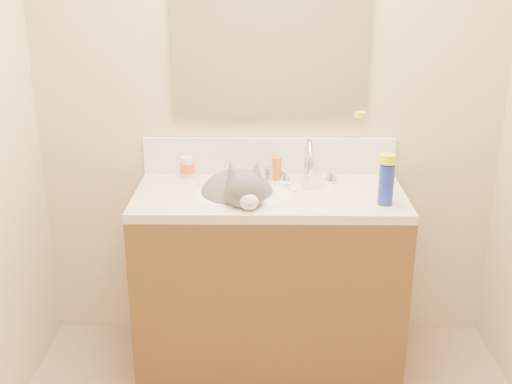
{
  "coord_description": "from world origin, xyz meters",
  "views": [
    {
      "loc": [
        -0.03,
        -1.7,
        1.83
      ],
      "look_at": [
        -0.06,
        0.92,
        0.88
      ],
      "focal_mm": 45.0,
      "sensor_mm": 36.0,
      "label": 1
    }
  ],
  "objects_px": {
    "faucet": "(309,165)",
    "cat": "(239,197)",
    "silver_jar": "(270,173)",
    "pill_bottle": "(187,167)",
    "spray_can": "(386,185)",
    "basin": "(243,209)",
    "amber_bottle": "(277,168)",
    "vanity_cabinet": "(269,283)"
  },
  "relations": [
    {
      "from": "faucet",
      "to": "cat",
      "type": "relative_size",
      "value": 0.56
    },
    {
      "from": "cat",
      "to": "silver_jar",
      "type": "height_order",
      "value": "cat"
    },
    {
      "from": "cat",
      "to": "pill_bottle",
      "type": "relative_size",
      "value": 5.0
    },
    {
      "from": "cat",
      "to": "spray_can",
      "type": "height_order",
      "value": "cat"
    },
    {
      "from": "cat",
      "to": "silver_jar",
      "type": "relative_size",
      "value": 8.82
    },
    {
      "from": "basin",
      "to": "spray_can",
      "type": "relative_size",
      "value": 2.59
    },
    {
      "from": "amber_bottle",
      "to": "spray_can",
      "type": "distance_m",
      "value": 0.55
    },
    {
      "from": "cat",
      "to": "pill_bottle",
      "type": "bearing_deg",
      "value": 124.9
    },
    {
      "from": "cat",
      "to": "vanity_cabinet",
      "type": "bearing_deg",
      "value": -7.92
    },
    {
      "from": "vanity_cabinet",
      "to": "cat",
      "type": "xyz_separation_m",
      "value": [
        -0.14,
        -0.01,
        0.44
      ]
    },
    {
      "from": "cat",
      "to": "spray_can",
      "type": "distance_m",
      "value": 0.64
    },
    {
      "from": "faucet",
      "to": "amber_bottle",
      "type": "xyz_separation_m",
      "value": [
        -0.15,
        0.04,
        -0.03
      ]
    },
    {
      "from": "amber_bottle",
      "to": "silver_jar",
      "type": "bearing_deg",
      "value": 173.26
    },
    {
      "from": "basin",
      "to": "amber_bottle",
      "type": "height_order",
      "value": "amber_bottle"
    },
    {
      "from": "silver_jar",
      "to": "amber_bottle",
      "type": "relative_size",
      "value": 0.53
    },
    {
      "from": "silver_jar",
      "to": "spray_can",
      "type": "height_order",
      "value": "spray_can"
    },
    {
      "from": "vanity_cabinet",
      "to": "pill_bottle",
      "type": "height_order",
      "value": "pill_bottle"
    },
    {
      "from": "faucet",
      "to": "silver_jar",
      "type": "bearing_deg",
      "value": 164.87
    },
    {
      "from": "vanity_cabinet",
      "to": "amber_bottle",
      "type": "xyz_separation_m",
      "value": [
        0.03,
        0.18,
        0.5
      ]
    },
    {
      "from": "vanity_cabinet",
      "to": "spray_can",
      "type": "xyz_separation_m",
      "value": [
        0.49,
        -0.14,
        0.54
      ]
    },
    {
      "from": "faucet",
      "to": "amber_bottle",
      "type": "distance_m",
      "value": 0.15
    },
    {
      "from": "faucet",
      "to": "cat",
      "type": "height_order",
      "value": "faucet"
    },
    {
      "from": "vanity_cabinet",
      "to": "faucet",
      "type": "xyz_separation_m",
      "value": [
        0.18,
        0.14,
        0.54
      ]
    },
    {
      "from": "silver_jar",
      "to": "amber_bottle",
      "type": "bearing_deg",
      "value": -6.74
    },
    {
      "from": "vanity_cabinet",
      "to": "faucet",
      "type": "distance_m",
      "value": 0.58
    },
    {
      "from": "vanity_cabinet",
      "to": "pill_bottle",
      "type": "relative_size",
      "value": 11.97
    },
    {
      "from": "spray_can",
      "to": "amber_bottle",
      "type": "bearing_deg",
      "value": 144.63
    },
    {
      "from": "vanity_cabinet",
      "to": "silver_jar",
      "type": "bearing_deg",
      "value": 89.23
    },
    {
      "from": "faucet",
      "to": "spray_can",
      "type": "relative_size",
      "value": 1.61
    },
    {
      "from": "vanity_cabinet",
      "to": "silver_jar",
      "type": "xyz_separation_m",
      "value": [
        0.0,
        0.19,
        0.48
      ]
    },
    {
      "from": "amber_bottle",
      "to": "cat",
      "type": "bearing_deg",
      "value": -131.07
    },
    {
      "from": "pill_bottle",
      "to": "spray_can",
      "type": "xyz_separation_m",
      "value": [
        0.87,
        -0.35,
        0.04
      ]
    },
    {
      "from": "vanity_cabinet",
      "to": "silver_jar",
      "type": "relative_size",
      "value": 21.09
    },
    {
      "from": "vanity_cabinet",
      "to": "pill_bottle",
      "type": "bearing_deg",
      "value": 151.92
    },
    {
      "from": "basin",
      "to": "cat",
      "type": "bearing_deg",
      "value": 133.84
    },
    {
      "from": "spray_can",
      "to": "cat",
      "type": "bearing_deg",
      "value": 168.63
    },
    {
      "from": "spray_can",
      "to": "silver_jar",
      "type": "bearing_deg",
      "value": 146.17
    },
    {
      "from": "faucet",
      "to": "spray_can",
      "type": "height_order",
      "value": "faucet"
    },
    {
      "from": "vanity_cabinet",
      "to": "amber_bottle",
      "type": "relative_size",
      "value": 11.08
    },
    {
      "from": "basin",
      "to": "amber_bottle",
      "type": "relative_size",
      "value": 4.15
    },
    {
      "from": "basin",
      "to": "cat",
      "type": "xyz_separation_m",
      "value": [
        -0.02,
        0.02,
        0.06
      ]
    },
    {
      "from": "vanity_cabinet",
      "to": "silver_jar",
      "type": "distance_m",
      "value": 0.51
    }
  ]
}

